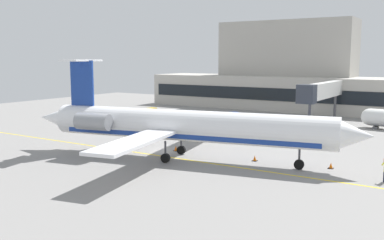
{
  "coord_description": "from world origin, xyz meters",
  "views": [
    {
      "loc": [
        27.94,
        -36.96,
        9.95
      ],
      "look_at": [
        1.38,
        4.7,
        3.0
      ],
      "focal_mm": 41.15,
      "sensor_mm": 36.0,
      "label": 1
    }
  ],
  "objects_px": {
    "baggage_tug": "(154,115)",
    "pushback_tractor": "(316,126)",
    "regional_jet": "(181,126)",
    "belt_loader": "(232,121)"
  },
  "relations": [
    {
      "from": "baggage_tug",
      "to": "pushback_tractor",
      "type": "relative_size",
      "value": 0.8
    },
    {
      "from": "regional_jet",
      "to": "belt_loader",
      "type": "relative_size",
      "value": 10.34
    },
    {
      "from": "regional_jet",
      "to": "belt_loader",
      "type": "bearing_deg",
      "value": 103.76
    },
    {
      "from": "pushback_tractor",
      "to": "belt_loader",
      "type": "xyz_separation_m",
      "value": [
        -11.64,
        -2.0,
        0.08
      ]
    },
    {
      "from": "regional_jet",
      "to": "baggage_tug",
      "type": "bearing_deg",
      "value": 133.21
    },
    {
      "from": "regional_jet",
      "to": "pushback_tractor",
      "type": "distance_m",
      "value": 23.65
    },
    {
      "from": "baggage_tug",
      "to": "belt_loader",
      "type": "height_order",
      "value": "belt_loader"
    },
    {
      "from": "regional_jet",
      "to": "baggage_tug",
      "type": "xyz_separation_m",
      "value": [
        -18.84,
        20.06,
        -2.45
      ]
    },
    {
      "from": "regional_jet",
      "to": "pushback_tractor",
      "type": "height_order",
      "value": "regional_jet"
    },
    {
      "from": "baggage_tug",
      "to": "belt_loader",
      "type": "xyz_separation_m",
      "value": [
        13.8,
        0.52,
        0.09
      ]
    }
  ]
}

